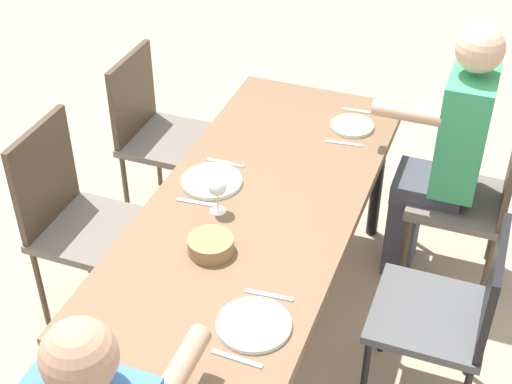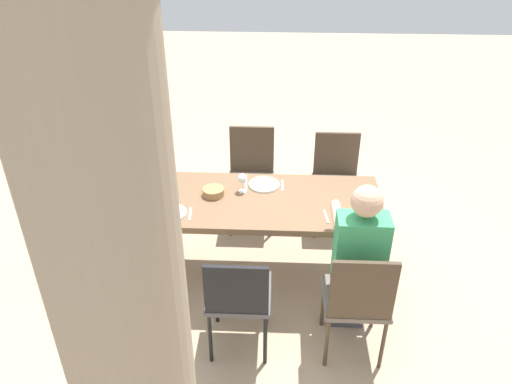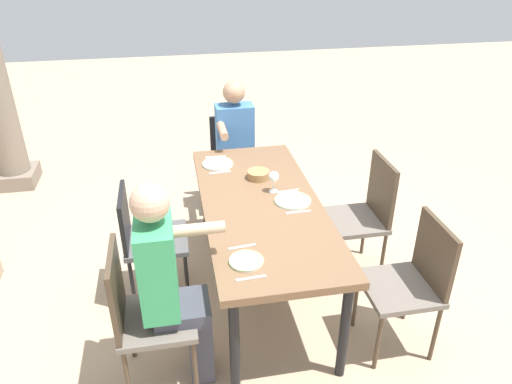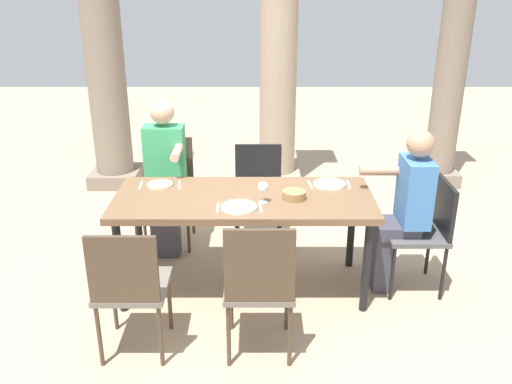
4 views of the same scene
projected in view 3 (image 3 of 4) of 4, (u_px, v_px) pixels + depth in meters
ground_plane at (261, 289)px, 3.72m from camera, size 16.00×16.00×0.00m
dining_table at (261, 211)px, 3.39m from camera, size 1.92×0.81×0.77m
chair_west_north at (141, 310)px, 2.73m from camera, size 0.44×0.44×0.95m
chair_west_south at (413, 278)px, 3.01m from camera, size 0.44×0.44×0.92m
chair_mid_north at (145, 235)px, 3.43m from camera, size 0.44×0.44×0.88m
chair_mid_south at (365, 210)px, 3.69m from camera, size 0.44×0.44×0.96m
chair_head_east at (234, 155)px, 4.66m from camera, size 0.44×0.44×0.88m
diner_woman_green at (236, 147)px, 4.43m from camera, size 0.49×0.35×1.28m
diner_man_white at (171, 282)px, 2.68m from camera, size 0.35×0.49×1.34m
plate_0 at (246, 261)px, 2.75m from camera, size 0.20×0.20×0.02m
fork_0 at (251, 278)px, 2.62m from camera, size 0.03×0.17×0.01m
spoon_0 at (242, 247)px, 2.88m from camera, size 0.04×0.17×0.01m
plate_1 at (293, 200)px, 3.36m from camera, size 0.26×0.26×0.02m
wine_glass_1 at (274, 177)px, 3.44m from camera, size 0.08×0.08×0.16m
fork_1 at (298, 212)px, 3.23m from camera, size 0.02×0.17×0.01m
spoon_1 at (288, 191)px, 3.49m from camera, size 0.03×0.17×0.01m
plate_2 at (218, 164)px, 3.88m from camera, size 0.25×0.25×0.02m
fork_2 at (220, 173)px, 3.76m from camera, size 0.03×0.17×0.01m
spoon_2 at (216, 157)px, 4.02m from camera, size 0.02×0.17×0.01m
bread_basket at (258, 175)px, 3.67m from camera, size 0.17×0.17×0.06m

